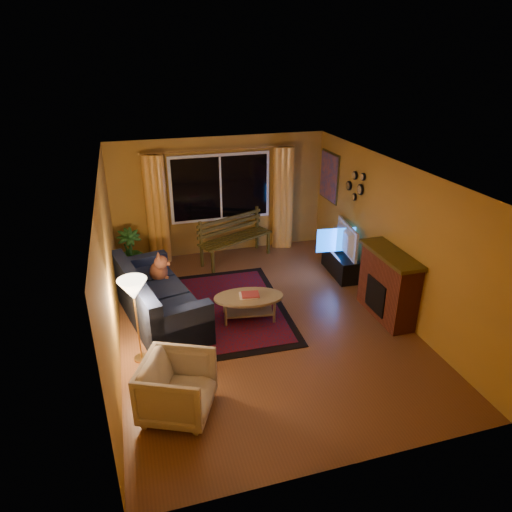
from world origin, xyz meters
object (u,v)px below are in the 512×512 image
object	(u,v)px
floor_lamp	(137,322)
coffee_table	(249,307)
armchair	(177,385)
tv_console	(340,264)
sofa	(159,295)
bench	(236,249)

from	to	relation	value
floor_lamp	coffee_table	xyz separation A→B (m)	(1.79, 0.63, -0.43)
armchair	tv_console	xyz separation A→B (m)	(3.57, 2.91, -0.19)
armchair	sofa	bearing A→B (deg)	24.71
sofa	tv_console	distance (m)	3.64
sofa	tv_console	xyz separation A→B (m)	(3.57, 0.68, -0.23)
bench	sofa	size ratio (longest dim) A/B	0.73
bench	coffee_table	world-z (taller)	bench
armchair	tv_console	distance (m)	4.61
sofa	coffee_table	distance (m)	1.48
bench	floor_lamp	bearing A→B (deg)	-150.32
floor_lamp	tv_console	distance (m)	4.33
bench	tv_console	xyz separation A→B (m)	(1.82, -1.22, -0.02)
sofa	floor_lamp	world-z (taller)	floor_lamp
armchair	coffee_table	xyz separation A→B (m)	(1.40, 1.84, -0.21)
bench	sofa	bearing A→B (deg)	-156.84
sofa	armchair	xyz separation A→B (m)	(0.01, -2.23, -0.04)
bench	floor_lamp	distance (m)	3.64
sofa	floor_lamp	size ratio (longest dim) A/B	1.76
armchair	coffee_table	size ratio (longest dim) A/B	0.73
sofa	bench	bearing A→B (deg)	34.24
armchair	floor_lamp	world-z (taller)	floor_lamp
bench	tv_console	world-z (taller)	bench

